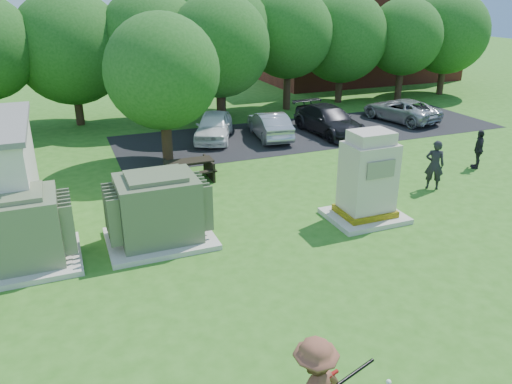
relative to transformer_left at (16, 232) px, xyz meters
name	(u,v)px	position (x,y,z in m)	size (l,w,h in m)	color
ground	(320,303)	(6.50, -4.50, -0.97)	(120.00, 120.00, 0.00)	#2D6619
brick_building	(358,28)	(24.50, 22.50, 3.03)	(15.00, 8.00, 8.00)	maroon
parking_strip	(313,132)	(13.50, 9.00, -0.96)	(20.00, 6.00, 0.01)	#232326
transformer_left	(16,232)	(0.00, 0.00, 0.00)	(3.00, 2.40, 2.07)	beige
transformer_right	(158,210)	(3.70, 0.00, 0.00)	(3.00, 2.40, 2.07)	beige
generator_cabinet	(367,182)	(10.09, -0.89, 0.28)	(2.35, 1.93, 2.87)	beige
picnic_table	(189,168)	(5.79, 4.59, -0.48)	(1.83, 1.37, 0.78)	black
person_by_generator	(435,165)	(13.83, 0.40, -0.05)	(0.67, 0.44, 1.83)	black
person_walking_right	(478,149)	(17.07, 1.58, -0.18)	(0.93, 0.39, 1.59)	black
car_white	(214,126)	(8.35, 9.59, -0.29)	(1.60, 3.98, 1.35)	white
car_silver_a	(270,125)	(10.98, 8.86, -0.32)	(1.37, 3.92, 1.29)	#A1A0A5
car_dark	(329,120)	(14.06, 8.45, -0.28)	(1.94, 4.77, 1.38)	black
car_silver_b	(401,110)	(19.10, 9.32, -0.35)	(2.06, 4.46, 1.24)	#A3A2A7
batting_equipment	(357,374)	(5.22, -7.91, 0.23)	(1.14, 0.32, 0.45)	black
tree_row	(185,43)	(8.25, 14.00, 3.18)	(41.30, 13.30, 7.30)	#47301E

